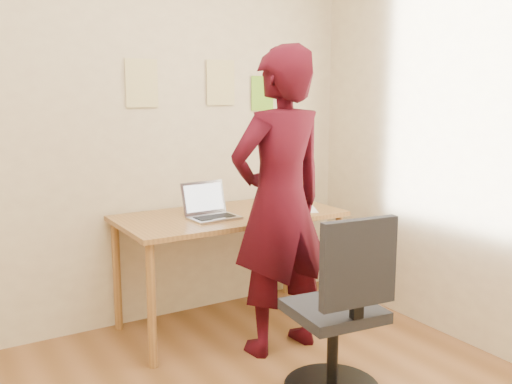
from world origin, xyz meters
TOP-DOWN VIEW (x-y plane):
  - room at (0.00, 0.00)m, footprint 3.58×3.58m
  - desk at (0.66, 1.38)m, footprint 1.40×0.70m
  - laptop at (0.51, 1.35)m, footprint 0.30×0.27m
  - paper_sheet at (1.14, 1.28)m, footprint 0.31×0.35m
  - phone at (0.90, 1.18)m, footprint 0.07×0.12m
  - wall_note_left at (0.24, 1.74)m, footprint 0.21×0.00m
  - wall_note_mid at (0.80, 1.74)m, footprint 0.21×0.00m
  - wall_note_right at (1.13, 1.74)m, footprint 0.18×0.00m
  - office_chair at (0.69, 0.30)m, footprint 0.49×0.49m
  - person at (0.74, 0.92)m, footprint 0.67×0.46m

SIDE VIEW (x-z plane):
  - office_chair at x=0.69m, z-range -0.07..0.87m
  - desk at x=0.66m, z-range 0.28..1.02m
  - paper_sheet at x=1.14m, z-range 0.74..0.74m
  - phone at x=0.90m, z-range 0.74..0.75m
  - laptop at x=0.51m, z-range 0.68..0.89m
  - person at x=0.74m, z-range 0.00..1.76m
  - room at x=0.00m, z-range -0.04..2.74m
  - wall_note_right at x=1.13m, z-range 1.37..1.61m
  - wall_note_left at x=0.24m, z-range 1.40..1.70m
  - wall_note_mid at x=0.80m, z-range 1.41..1.71m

